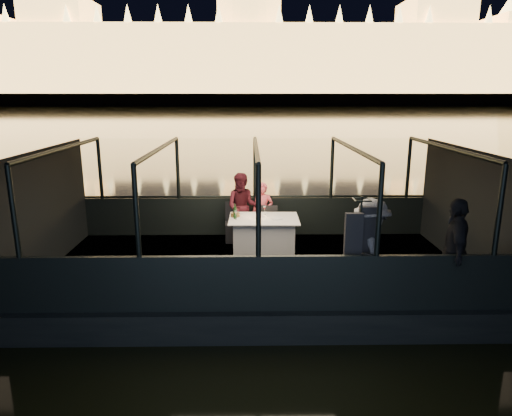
{
  "coord_description": "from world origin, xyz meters",
  "views": [
    {
      "loc": [
        -0.14,
        -8.52,
        3.78
      ],
      "look_at": [
        0.0,
        0.4,
        1.55
      ],
      "focal_mm": 32.0,
      "sensor_mm": 36.0,
      "label": 1
    }
  ],
  "objects_px": {
    "chair_port_left": "(234,222)",
    "chair_port_right": "(269,226)",
    "coat_stand": "(359,250)",
    "person_woman_coral": "(263,208)",
    "wine_bottle": "(235,212)",
    "person_man_maroon": "(243,209)",
    "dining_table_central": "(264,235)",
    "passenger_dark": "(454,252)",
    "passenger_stripe": "(370,248)"
  },
  "relations": [
    {
      "from": "dining_table_central",
      "to": "wine_bottle",
      "type": "bearing_deg",
      "value": -177.65
    },
    {
      "from": "person_man_maroon",
      "to": "passenger_stripe",
      "type": "xyz_separation_m",
      "value": [
        2.12,
        -3.06,
        0.1
      ]
    },
    {
      "from": "chair_port_left",
      "to": "person_man_maroon",
      "type": "bearing_deg",
      "value": 15.47
    },
    {
      "from": "coat_stand",
      "to": "chair_port_left",
      "type": "bearing_deg",
      "value": 122.88
    },
    {
      "from": "passenger_stripe",
      "to": "person_man_maroon",
      "type": "bearing_deg",
      "value": 25.02
    },
    {
      "from": "dining_table_central",
      "to": "wine_bottle",
      "type": "xyz_separation_m",
      "value": [
        -0.6,
        -0.02,
        0.53
      ]
    },
    {
      "from": "dining_table_central",
      "to": "coat_stand",
      "type": "xyz_separation_m",
      "value": [
        1.43,
        -2.4,
        0.51
      ]
    },
    {
      "from": "dining_table_central",
      "to": "chair_port_right",
      "type": "xyz_separation_m",
      "value": [
        0.12,
        0.47,
        0.06
      ]
    },
    {
      "from": "coat_stand",
      "to": "passenger_stripe",
      "type": "xyz_separation_m",
      "value": [
        0.24,
        0.22,
        -0.05
      ]
    },
    {
      "from": "person_woman_coral",
      "to": "wine_bottle",
      "type": "height_order",
      "value": "person_woman_coral"
    },
    {
      "from": "dining_table_central",
      "to": "passenger_stripe",
      "type": "bearing_deg",
      "value": -52.53
    },
    {
      "from": "dining_table_central",
      "to": "chair_port_left",
      "type": "bearing_deg",
      "value": 128.63
    },
    {
      "from": "chair_port_right",
      "to": "coat_stand",
      "type": "bearing_deg",
      "value": -60.46
    },
    {
      "from": "coat_stand",
      "to": "wine_bottle",
      "type": "relative_size",
      "value": 5.59
    },
    {
      "from": "wine_bottle",
      "to": "person_woman_coral",
      "type": "bearing_deg",
      "value": 57.23
    },
    {
      "from": "chair_port_right",
      "to": "wine_bottle",
      "type": "relative_size",
      "value": 2.75
    },
    {
      "from": "person_woman_coral",
      "to": "person_man_maroon",
      "type": "distance_m",
      "value": 0.46
    },
    {
      "from": "chair_port_right",
      "to": "person_woman_coral",
      "type": "distance_m",
      "value": 0.55
    },
    {
      "from": "chair_port_left",
      "to": "wine_bottle",
      "type": "xyz_separation_m",
      "value": [
        0.05,
        -0.84,
        0.47
      ]
    },
    {
      "from": "passenger_dark",
      "to": "chair_port_left",
      "type": "bearing_deg",
      "value": -114.0
    },
    {
      "from": "chair_port_left",
      "to": "passenger_stripe",
      "type": "distance_m",
      "value": 3.8
    },
    {
      "from": "dining_table_central",
      "to": "chair_port_left",
      "type": "height_order",
      "value": "chair_port_left"
    },
    {
      "from": "dining_table_central",
      "to": "wine_bottle",
      "type": "relative_size",
      "value": 4.61
    },
    {
      "from": "chair_port_left",
      "to": "wine_bottle",
      "type": "height_order",
      "value": "wine_bottle"
    },
    {
      "from": "coat_stand",
      "to": "person_man_maroon",
      "type": "bearing_deg",
      "value": 119.81
    },
    {
      "from": "person_woman_coral",
      "to": "wine_bottle",
      "type": "bearing_deg",
      "value": -107.61
    },
    {
      "from": "chair_port_left",
      "to": "coat_stand",
      "type": "distance_m",
      "value": 3.85
    },
    {
      "from": "dining_table_central",
      "to": "person_woman_coral",
      "type": "relative_size",
      "value": 1.09
    },
    {
      "from": "chair_port_left",
      "to": "chair_port_right",
      "type": "distance_m",
      "value": 0.85
    },
    {
      "from": "person_woman_coral",
      "to": "person_man_maroon",
      "type": "xyz_separation_m",
      "value": [
        -0.46,
        -0.03,
        0.0
      ]
    },
    {
      "from": "chair_port_right",
      "to": "person_man_maroon",
      "type": "bearing_deg",
      "value": 149.28
    },
    {
      "from": "dining_table_central",
      "to": "chair_port_left",
      "type": "xyz_separation_m",
      "value": [
        -0.65,
        0.82,
        0.06
      ]
    },
    {
      "from": "passenger_dark",
      "to": "chair_port_right",
      "type": "bearing_deg",
      "value": -117.64
    },
    {
      "from": "passenger_dark",
      "to": "coat_stand",
      "type": "bearing_deg",
      "value": -72.13
    },
    {
      "from": "chair_port_right",
      "to": "coat_stand",
      "type": "distance_m",
      "value": 3.18
    },
    {
      "from": "chair_port_right",
      "to": "person_man_maroon",
      "type": "distance_m",
      "value": 0.77
    },
    {
      "from": "coat_stand",
      "to": "wine_bottle",
      "type": "xyz_separation_m",
      "value": [
        -2.03,
        2.37,
        0.02
      ]
    },
    {
      "from": "person_man_maroon",
      "to": "wine_bottle",
      "type": "xyz_separation_m",
      "value": [
        -0.14,
        -0.91,
        0.17
      ]
    },
    {
      "from": "chair_port_left",
      "to": "passenger_dark",
      "type": "distance_m",
      "value": 4.84
    },
    {
      "from": "chair_port_right",
      "to": "coat_stand",
      "type": "relative_size",
      "value": 0.49
    },
    {
      "from": "passenger_dark",
      "to": "dining_table_central",
      "type": "bearing_deg",
      "value": -111.36
    },
    {
      "from": "chair_port_right",
      "to": "passenger_dark",
      "type": "height_order",
      "value": "passenger_dark"
    },
    {
      "from": "person_man_maroon",
      "to": "chair_port_left",
      "type": "bearing_deg",
      "value": -156.0
    },
    {
      "from": "chair_port_left",
      "to": "person_man_maroon",
      "type": "xyz_separation_m",
      "value": [
        0.2,
        0.07,
        0.3
      ]
    },
    {
      "from": "dining_table_central",
      "to": "coat_stand",
      "type": "height_order",
      "value": "coat_stand"
    },
    {
      "from": "dining_table_central",
      "to": "person_man_maroon",
      "type": "bearing_deg",
      "value": 117.24
    },
    {
      "from": "dining_table_central",
      "to": "coat_stand",
      "type": "bearing_deg",
      "value": -59.27
    },
    {
      "from": "coat_stand",
      "to": "wine_bottle",
      "type": "bearing_deg",
      "value": 130.48
    },
    {
      "from": "person_woman_coral",
      "to": "passenger_dark",
      "type": "xyz_separation_m",
      "value": [
        2.94,
        -3.31,
        0.1
      ]
    },
    {
      "from": "chair_port_left",
      "to": "chair_port_right",
      "type": "height_order",
      "value": "chair_port_left"
    }
  ]
}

